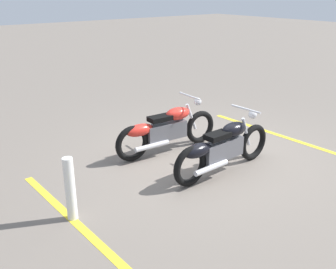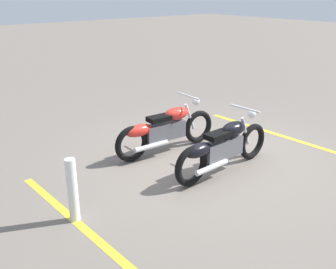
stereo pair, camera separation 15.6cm
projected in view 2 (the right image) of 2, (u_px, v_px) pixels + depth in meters
name	position (u px, v px, depth m)	size (l,w,h in m)	color
ground_plane	(208.00, 155.00, 7.33)	(60.00, 60.00, 0.00)	slate
motorcycle_bright_foreground	(165.00, 129.00, 7.30)	(2.23, 0.62, 1.04)	black
motorcycle_dark_foreground	(222.00, 147.00, 6.50)	(2.23, 0.62, 1.04)	black
bollard_post	(73.00, 190.00, 5.13)	(0.14, 0.14, 0.90)	white
parking_stripe_near	(269.00, 132.00, 8.49)	(3.20, 0.12, 0.01)	yellow
parking_stripe_mid	(75.00, 221.00, 5.26)	(3.20, 0.12, 0.01)	yellow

